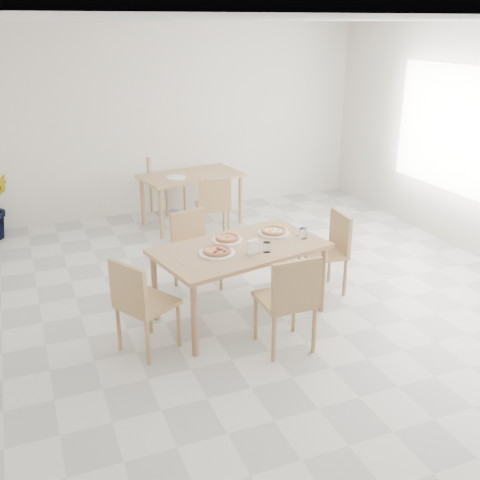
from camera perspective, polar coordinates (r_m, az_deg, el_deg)
name	(u,v)px	position (r m, az deg, el deg)	size (l,w,h in m)	color
main_table	(240,254)	(5.47, 0.00, -1.40)	(1.79, 1.24, 0.75)	#A77D56
chair_south	(290,297)	(4.94, 5.07, -5.77)	(0.46, 0.46, 0.93)	tan
chair_north	(194,244)	(6.20, -4.74, -0.45)	(0.51, 0.51, 0.86)	tan
chair_west	(140,300)	(4.99, -10.15, -6.04)	(0.60, 0.60, 0.90)	tan
chair_east	(330,247)	(6.14, 9.11, -0.68)	(0.47, 0.47, 0.89)	tan
plate_margherita	(227,240)	(5.58, -1.30, -0.01)	(0.31, 0.31, 0.02)	white
plate_mushroom	(274,233)	(5.78, 3.44, 0.72)	(0.32, 0.32, 0.02)	white
plate_pepperoni	(217,253)	(5.27, -2.35, -1.32)	(0.34, 0.34, 0.02)	white
pizza_margherita	(227,238)	(5.57, -1.30, 0.21)	(0.28, 0.28, 0.03)	tan
pizza_mushroom	(274,231)	(5.77, 3.45, 0.93)	(0.29, 0.29, 0.03)	tan
pizza_pepperoni	(217,251)	(5.26, -2.35, -1.09)	(0.29, 0.29, 0.03)	tan
tumbler_a	(267,247)	(5.30, 2.74, -0.73)	(0.07, 0.07, 0.10)	white
tumbler_b	(303,233)	(5.67, 6.45, 0.67)	(0.08, 0.08, 0.10)	white
napkin_holder	(253,247)	(5.24, 1.34, -0.76)	(0.14, 0.10, 0.14)	silver
fork_a	(181,262)	(5.11, -6.06, -2.24)	(0.02, 0.19, 0.01)	silver
fork_b	(299,236)	(5.73, 6.05, 0.39)	(0.01, 0.17, 0.01)	silver
second_table	(191,180)	(8.14, -4.98, 6.06)	(1.51, 1.01, 0.75)	tan
chair_back_s	(214,203)	(7.58, -2.69, 3.78)	(0.51, 0.51, 0.88)	tan
chair_back_n	(164,179)	(8.86, -7.77, 6.16)	(0.58, 0.58, 0.87)	tan
plate_empty	(176,177)	(7.95, -6.54, 6.36)	(0.28, 0.28, 0.02)	white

